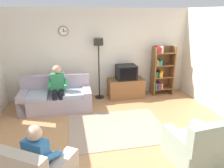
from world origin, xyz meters
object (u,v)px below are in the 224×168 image
person_on_couch (58,86)px  bookshelf (161,70)px  person_in_left_armchair (41,155)px  tv_stand (126,88)px  couch (56,98)px  tv (126,72)px  armchair_near_bookshelf (194,147)px  floor_lamp (99,52)px

person_on_couch → bookshelf: bearing=11.3°
person_on_couch → person_in_left_armchair: 2.84m
tv_stand → bookshelf: bookshelf is taller
person_in_left_armchair → person_on_couch: bearing=86.7°
couch → tv: 2.22m
couch → tv_stand: 2.16m
couch → armchair_near_bookshelf: size_ratio=1.98×
armchair_near_bookshelf → tv: bearing=96.9°
tv → person_on_couch: person_on_couch is taller
bookshelf → person_in_left_armchair: bookshelf is taller
couch → floor_lamp: bearing=23.6°
bookshelf → person_on_couch: bookshelf is taller
couch → person_on_couch: 0.41m
tv → floor_lamp: 1.05m
couch → person_in_left_armchair: bearing=-91.7°
couch → person_in_left_armchair: (-0.09, -2.94, 0.29)m
couch → tv: tv is taller
bookshelf → armchair_near_bookshelf: (-0.79, -3.34, -0.51)m
tv → floor_lamp: size_ratio=0.32×
floor_lamp → tv: bearing=-8.5°
tv → floor_lamp: bearing=171.5°
tv → person_on_couch: bearing=-164.9°
floor_lamp → person_on_couch: 1.58m
tv_stand → armchair_near_bookshelf: armchair_near_bookshelf is taller
person_on_couch → tv_stand: bearing=15.8°
armchair_near_bookshelf → person_in_left_armchair: person_in_left_armchair is taller
tv_stand → tv: (-0.00, -0.02, 0.52)m
person_in_left_armchair → bookshelf: bearing=45.8°
floor_lamp → person_in_left_armchair: bearing=-111.4°
bookshelf → armchair_near_bookshelf: bearing=-103.3°
bookshelf → floor_lamp: floor_lamp is taller
floor_lamp → armchair_near_bookshelf: floor_lamp is taller
person_in_left_armchair → floor_lamp: bearing=68.6°
bookshelf → person_on_couch: (-3.22, -0.65, -0.10)m
tv → floor_lamp: floor_lamp is taller
tv_stand → bookshelf: (1.18, 0.07, 0.50)m
couch → bookshelf: bookshelf is taller
couch → tv: (2.11, 0.44, 0.50)m
person_on_couch → tv: bearing=15.1°
tv → tv_stand: bearing=90.0°
bookshelf → person_in_left_armchair: bearing=-134.2°
floor_lamp → armchair_near_bookshelf: bearing=-70.2°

